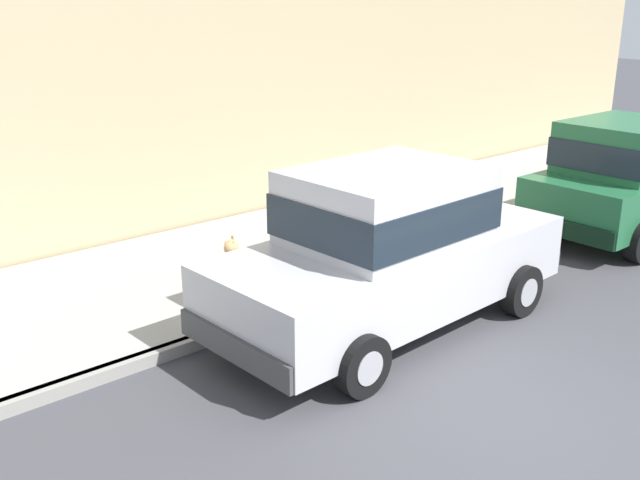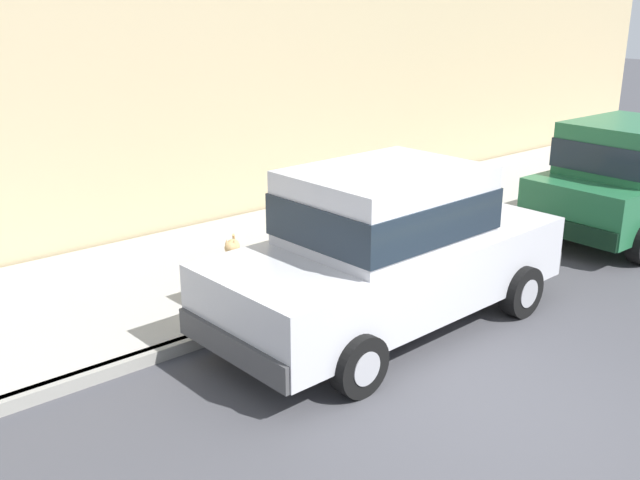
# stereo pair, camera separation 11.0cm
# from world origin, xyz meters

# --- Properties ---
(ground_plane) EXTENTS (80.00, 80.00, 0.00)m
(ground_plane) POSITION_xyz_m (0.00, 0.00, 0.00)
(ground_plane) COLOR #424247
(curb) EXTENTS (0.16, 64.00, 0.14)m
(curb) POSITION_xyz_m (-3.20, 0.00, 0.07)
(curb) COLOR gray
(curb) RESTS_ON ground
(sidewalk) EXTENTS (3.60, 64.00, 0.14)m
(sidewalk) POSITION_xyz_m (-5.00, 0.00, 0.07)
(sidewalk) COLOR #A8A59E
(sidewalk) RESTS_ON ground
(car_silver_sedan) EXTENTS (2.14, 4.65, 1.92)m
(car_silver_sedan) POSITION_xyz_m (-2.22, 0.62, 0.98)
(car_silver_sedan) COLOR #BCBCC1
(car_silver_sedan) RESTS_ON ground
(car_green_hatchback) EXTENTS (1.99, 3.82, 1.88)m
(car_green_hatchback) POSITION_xyz_m (-2.15, 6.05, 0.98)
(car_green_hatchback) COLOR #23663D
(car_green_hatchback) RESTS_ON ground
(dog_tan) EXTENTS (0.63, 0.51, 0.49)m
(dog_tan) POSITION_xyz_m (-4.71, 0.12, 0.43)
(dog_tan) COLOR tan
(dog_tan) RESTS_ON sidewalk
(building_facade) EXTENTS (0.50, 20.00, 4.95)m
(building_facade) POSITION_xyz_m (-7.10, 4.41, 2.48)
(building_facade) COLOR tan
(building_facade) RESTS_ON ground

